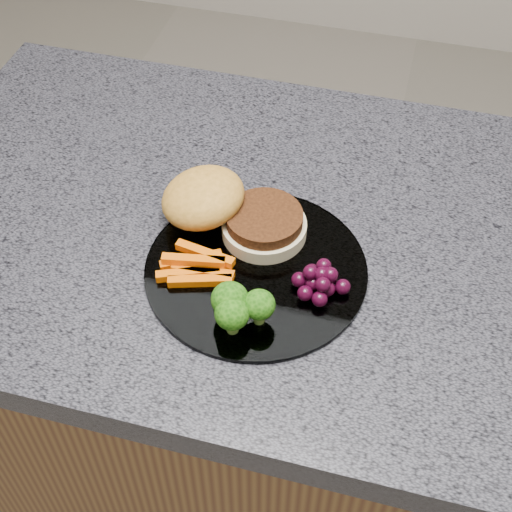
{
  "coord_description": "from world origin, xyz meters",
  "views": [
    {
      "loc": [
        0.03,
        -0.6,
        1.53
      ],
      "look_at": [
        -0.11,
        -0.08,
        0.93
      ],
      "focal_mm": 50.0,
      "sensor_mm": 36.0,
      "label": 1
    }
  ],
  "objects_px": {
    "grape_bunch": "(320,281)",
    "plate": "(256,269)",
    "island_cabinet": "(330,429)",
    "burger": "(225,210)"
  },
  "relations": [
    {
      "from": "plate",
      "to": "burger",
      "type": "relative_size",
      "value": 1.41
    },
    {
      "from": "grape_bunch",
      "to": "island_cabinet",
      "type": "bearing_deg",
      "value": 70.36
    },
    {
      "from": "island_cabinet",
      "to": "grape_bunch",
      "type": "bearing_deg",
      "value": -109.64
    },
    {
      "from": "island_cabinet",
      "to": "burger",
      "type": "distance_m",
      "value": 0.53
    },
    {
      "from": "grape_bunch",
      "to": "plate",
      "type": "bearing_deg",
      "value": 170.64
    },
    {
      "from": "plate",
      "to": "island_cabinet",
      "type": "bearing_deg",
      "value": 35.24
    },
    {
      "from": "island_cabinet",
      "to": "plate",
      "type": "bearing_deg",
      "value": -144.76
    },
    {
      "from": "burger",
      "to": "grape_bunch",
      "type": "height_order",
      "value": "burger"
    },
    {
      "from": "burger",
      "to": "island_cabinet",
      "type": "bearing_deg",
      "value": 4.33
    },
    {
      "from": "plate",
      "to": "burger",
      "type": "height_order",
      "value": "burger"
    }
  ]
}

